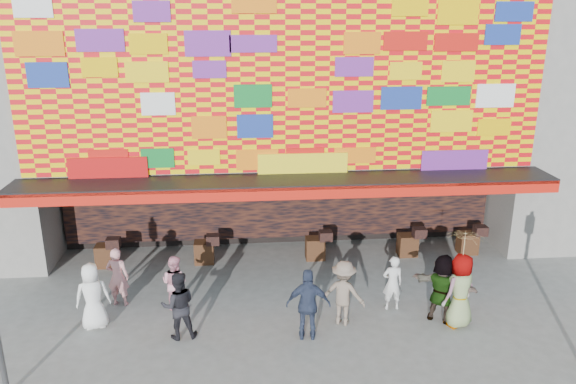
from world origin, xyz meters
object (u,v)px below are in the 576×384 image
Objects in this scene: ped_d at (344,293)px; parasol at (465,248)px; ped_a at (93,296)px; ped_f at (442,288)px; ped_b at (118,277)px; ped_c at (179,305)px; ped_h at (393,283)px; ped_g at (460,291)px; ped_i at (175,283)px; ped_e at (308,305)px.

parasol is at bearing -161.71° from ped_d.
ped_a is 9.15m from parasol.
ped_f is at bearing -156.52° from ped_d.
ped_a reaches higher than ped_b.
ped_c reaches higher than ped_h.
parasol is (0.00, 0.00, 1.15)m from ped_g.
parasol is at bearing 180.00° from ped_g.
ped_a is at bearing 21.88° from ped_d.
parasol is at bearing 161.77° from ped_a.
parasol reaches higher than ped_d.
ped_f reaches higher than ped_b.
ped_b is (0.38, 1.10, -0.04)m from ped_a.
ped_h is at bearing 5.19° from ped_f.
parasol is (0.36, -0.27, 1.21)m from ped_f.
ped_f is 1.28m from ped_h.
ped_a is 9.06m from ped_g.
ped_g is 1.28× the size of ped_i.
ped_g reaches higher than ped_f.
ped_g is 1.73m from ped_h.
ped_c reaches higher than ped_b.
ped_b is at bearing -15.91° from ped_e.
parasol reaches higher than ped_a.
ped_i is at bearing -87.69° from ped_c.
ped_h is 5.72m from ped_i.
ped_c is 1.14× the size of ped_h.
ped_e reaches higher than ped_c.
ped_c reaches higher than ped_i.
ped_d is (5.80, -1.45, 0.03)m from ped_b.
ped_b is at bearing 13.80° from ped_i.
ped_e is (4.84, -2.06, 0.08)m from ped_b.
ped_d is 1.13× the size of ped_h.
ped_i is (-4.28, 1.13, -0.10)m from ped_d.
ped_c is 1.13× the size of ped_i.
ped_a is at bearing 175.62° from parasol.
ped_d is at bearing 175.26° from ped_b.
ped_c is at bearing -27.52° from ped_g.
ped_i is at bearing -7.01° from ped_h.
ped_e is at bearing 166.25° from ped_b.
ped_f is 1.20× the size of ped_h.
ped_d is 3.14m from parasol.
ped_e is 3.49m from ped_f.
ped_b is 1.09× the size of ped_i.
ped_d is 2.50m from ped_f.
ped_h is (1.42, 0.61, -0.10)m from ped_d.
ped_b is 0.91× the size of ped_f.
parasol reaches higher than ped_i.
ped_a is 2.06m from ped_i.
ped_g is (8.65, -1.79, 0.14)m from ped_b.
ped_f is 1.02× the size of parasol.
ped_g reaches higher than ped_i.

